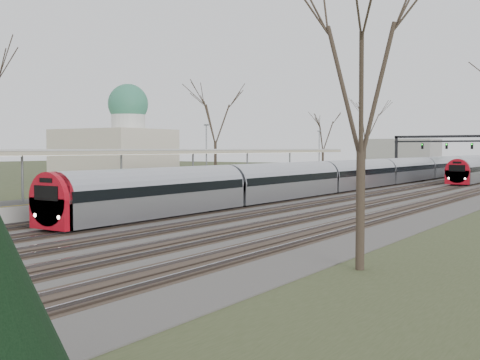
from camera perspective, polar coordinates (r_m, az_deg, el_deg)
name	(u,v)px	position (r m, az deg, el deg)	size (l,w,h in m)	color
track_bed	(395,189)	(62.56, 14.46, -0.84)	(24.00, 160.00, 0.22)	#474442
platform	(218,191)	(51.20, -2.05, -1.08)	(3.50, 69.00, 1.00)	#9E9B93
canopy	(185,151)	(47.48, -5.25, 2.73)	(4.10, 50.00, 3.11)	slate
dome_building	(116,153)	(59.71, -11.70, 2.53)	(10.00, 8.00, 10.30)	beige
signal_gantry	(467,143)	(91.28, 20.74, 3.29)	(21.00, 0.59, 6.08)	black
tree_west_far	(215,112)	(64.36, -2.36, 6.45)	(5.50, 5.50, 11.33)	#2D231C
tree_east_near	(362,76)	(20.63, 11.47, 9.65)	(4.50, 4.50, 9.27)	#2D231C
train_near	(384,173)	(67.54, 13.48, 0.66)	(2.62, 90.21, 3.05)	#9A9DA4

